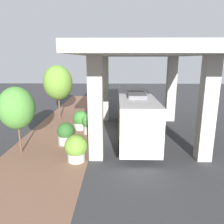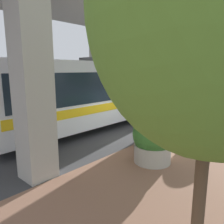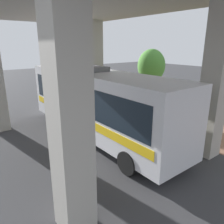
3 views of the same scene
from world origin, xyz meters
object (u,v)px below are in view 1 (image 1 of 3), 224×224
fire_hydrant (72,144)px  street_tree_near (17,108)px  planter_front (81,120)px  street_tree_far (58,83)px  planter_back (90,124)px  planter_middle (76,148)px  planter_extra (66,134)px  bus (135,112)px

fire_hydrant → street_tree_near: (-3.59, -0.33, 2.67)m
planter_front → street_tree_far: bearing=129.2°
planter_front → planter_back: size_ratio=0.98×
planter_front → street_tree_far: (-2.90, 3.55, 3.13)m
planter_middle → street_tree_near: bearing=163.5°
planter_extra → street_tree_far: street_tree_far is taller
street_tree_far → planter_extra: bearing=-71.9°
planter_back → planter_extra: 2.91m
planter_back → bus: bearing=-6.7°
planter_front → planter_middle: (0.78, -6.61, 0.05)m
planter_extra → bus: bearing=20.4°
planter_back → street_tree_far: (-3.89, 4.77, 3.07)m
fire_hydrant → planter_middle: size_ratio=0.61×
fire_hydrant → street_tree_near: size_ratio=0.23×
planter_front → street_tree_near: (-3.38, -5.38, 2.37)m
street_tree_near → planter_extra: bearing=30.5°
fire_hydrant → planter_middle: bearing=-70.1°
planter_extra → street_tree_far: (-2.37, 7.25, 3.14)m
planter_back → street_tree_far: bearing=129.2°
planter_front → planter_middle: 6.66m
planter_extra → planter_middle: bearing=-65.7°
fire_hydrant → planter_back: bearing=78.4°
planter_extra → planter_front: bearing=81.9°
street_tree_far → street_tree_near: bearing=-93.1°
planter_extra → street_tree_near: 4.07m
planter_front → planter_extra: size_ratio=1.02×
planter_middle → street_tree_far: (-3.68, 10.16, 3.08)m
bus → fire_hydrant: bus is taller
fire_hydrant → planter_middle: planter_middle is taller
fire_hydrant → street_tree_far: (-3.11, 8.59, 3.43)m
bus → planter_front: size_ratio=6.40×
street_tree_far → fire_hydrant: bearing=-70.1°
street_tree_near → street_tree_far: 8.97m
street_tree_near → bus: bearing=24.1°
fire_hydrant → street_tree_near: 4.49m
planter_extra → street_tree_near: street_tree_near is taller
planter_back → planter_middle: bearing=-92.3°
bus → street_tree_far: 9.57m
bus → street_tree_near: street_tree_near is taller
planter_back → planter_front: bearing=129.2°
fire_hydrant → planter_extra: (-0.74, 1.34, 0.28)m
planter_middle → planter_extra: 3.19m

